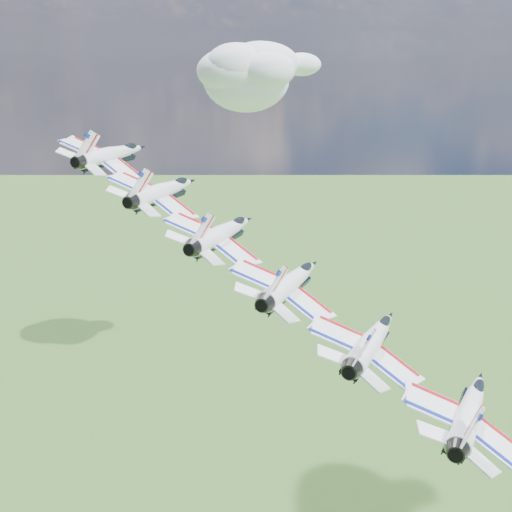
# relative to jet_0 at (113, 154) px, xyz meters

# --- Properties ---
(cloud_far) EXTENTS (56.31, 44.24, 22.12)m
(cloud_far) POSITION_rel_jet_0_xyz_m (22.70, 241.70, 2.58)
(cloud_far) COLOR white
(jet_0) EXTENTS (17.51, 19.72, 8.90)m
(jet_0) POSITION_rel_jet_0_xyz_m (0.00, 0.00, 0.00)
(jet_0) COLOR white
(jet_1) EXTENTS (17.51, 19.72, 8.90)m
(jet_1) POSITION_rel_jet_0_xyz_m (7.48, -7.35, -3.36)
(jet_1) COLOR silver
(jet_2) EXTENTS (17.51, 19.72, 8.90)m
(jet_2) POSITION_rel_jet_0_xyz_m (14.95, -14.71, -6.71)
(jet_2) COLOR white
(jet_3) EXTENTS (17.51, 19.72, 8.90)m
(jet_3) POSITION_rel_jet_0_xyz_m (22.43, -22.06, -10.07)
(jet_3) COLOR white
(jet_4) EXTENTS (17.51, 19.72, 8.90)m
(jet_4) POSITION_rel_jet_0_xyz_m (29.90, -29.41, -13.43)
(jet_4) COLOR silver
(jet_5) EXTENTS (17.51, 19.72, 8.90)m
(jet_5) POSITION_rel_jet_0_xyz_m (37.38, -36.77, -16.79)
(jet_5) COLOR silver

